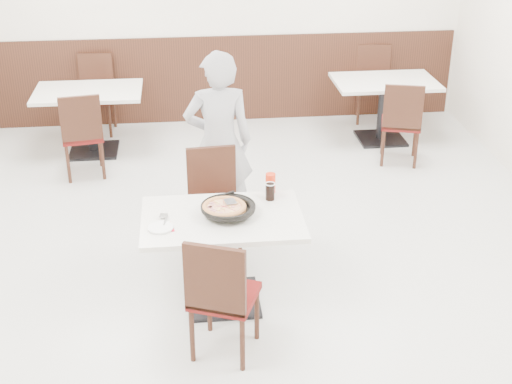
{
  "coord_description": "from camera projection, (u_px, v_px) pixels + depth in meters",
  "views": [
    {
      "loc": [
        -0.56,
        -5.32,
        3.23
      ],
      "look_at": [
        -0.02,
        -0.3,
        0.77
      ],
      "focal_mm": 50.0,
      "sensor_mm": 36.0,
      "label": 1
    }
  ],
  "objects": [
    {
      "name": "bg_chair_left_near",
      "position": [
        82.0,
        133.0,
        7.58
      ],
      "size": [
        0.49,
        0.49,
        0.95
      ],
      "primitive_type": null,
      "rotation": [
        0.0,
        0.0,
        0.17
      ],
      "color": "black",
      "rests_on": "floor"
    },
    {
      "name": "main_table",
      "position": [
        223.0,
        260.0,
        5.46
      ],
      "size": [
        1.25,
        0.87,
        0.75
      ],
      "primitive_type": null,
      "rotation": [
        0.0,
        0.0,
        0.06
      ],
      "color": "silver",
      "rests_on": "floor"
    },
    {
      "name": "side_plate",
      "position": [
        161.0,
        228.0,
        5.12
      ],
      "size": [
        0.2,
        0.2,
        0.01
      ],
      "primitive_type": "cylinder",
      "rotation": [
        0.0,
        0.0,
        0.06
      ],
      "color": "white",
      "rests_on": "napkin"
    },
    {
      "name": "bg_table_right",
      "position": [
        383.0,
        110.0,
        8.54
      ],
      "size": [
        1.21,
        0.82,
        0.75
      ],
      "primitive_type": null,
      "rotation": [
        0.0,
        0.0,
        -0.02
      ],
      "color": "silver",
      "rests_on": "floor"
    },
    {
      "name": "trivet",
      "position": [
        227.0,
        209.0,
        5.36
      ],
      "size": [
        0.12,
        0.12,
        0.04
      ],
      "primitive_type": "cylinder",
      "rotation": [
        0.0,
        0.0,
        0.06
      ],
      "color": "black",
      "rests_on": "main_table"
    },
    {
      "name": "diner_person",
      "position": [
        219.0,
        143.0,
        6.35
      ],
      "size": [
        0.64,
        0.44,
        1.69
      ],
      "primitive_type": "imported",
      "rotation": [
        0.0,
        0.0,
        3.2
      ],
      "color": "#A6A5AA",
      "rests_on": "floor"
    },
    {
      "name": "floor",
      "position": [
        254.0,
        256.0,
        6.23
      ],
      "size": [
        7.0,
        7.0,
        0.0
      ],
      "primitive_type": "plane",
      "color": "#B5B6B1",
      "rests_on": "ground"
    },
    {
      "name": "bg_chair_right_far",
      "position": [
        373.0,
        85.0,
        9.11
      ],
      "size": [
        0.49,
        0.49,
        0.95
      ],
      "primitive_type": null,
      "rotation": [
        0.0,
        0.0,
        2.95
      ],
      "color": "black",
      "rests_on": "floor"
    },
    {
      "name": "pizza_server",
      "position": [
        230.0,
        201.0,
        5.32
      ],
      "size": [
        0.1,
        0.12,
        0.0
      ],
      "primitive_type": "cube",
      "rotation": [
        0.0,
        0.0,
        0.24
      ],
      "color": "silver",
      "rests_on": "pizza"
    },
    {
      "name": "bg_chair_left_far",
      "position": [
        95.0,
        96.0,
        8.72
      ],
      "size": [
        0.45,
        0.45,
        0.95
      ],
      "primitive_type": null,
      "rotation": [
        0.0,
        0.0,
        3.06
      ],
      "color": "black",
      "rests_on": "floor"
    },
    {
      "name": "red_cup",
      "position": [
        271.0,
        183.0,
        5.63
      ],
      "size": [
        0.08,
        0.08,
        0.16
      ],
      "primitive_type": "cylinder",
      "rotation": [
        0.0,
        0.0,
        0.06
      ],
      "color": "red",
      "rests_on": "main_table"
    },
    {
      "name": "bg_table_left",
      "position": [
        91.0,
        122.0,
        8.19
      ],
      "size": [
        1.22,
        0.83,
        0.75
      ],
      "primitive_type": null,
      "rotation": [
        0.0,
        0.0,
        0.02
      ],
      "color": "silver",
      "rests_on": "floor"
    },
    {
      "name": "pizza",
      "position": [
        224.0,
        209.0,
        5.27
      ],
      "size": [
        0.34,
        0.34,
        0.02
      ],
      "primitive_type": "cylinder",
      "rotation": [
        0.0,
        0.0,
        0.06
      ],
      "color": "#BB7D45",
      "rests_on": "pizza_pan"
    },
    {
      "name": "wall_back",
      "position": [
        224.0,
        11.0,
        8.74
      ],
      "size": [
        6.0,
        0.04,
        2.8
      ],
      "primitive_type": "cube",
      "color": "white",
      "rests_on": "floor"
    },
    {
      "name": "napkin",
      "position": [
        161.0,
        227.0,
        5.14
      ],
      "size": [
        0.17,
        0.17,
        0.0
      ],
      "primitive_type": "cube",
      "rotation": [
        0.0,
        0.0,
        0.2
      ],
      "color": "white",
      "rests_on": "main_table"
    },
    {
      "name": "chair_near",
      "position": [
        224.0,
        293.0,
        4.87
      ],
      "size": [
        0.55,
        0.55,
        0.95
      ],
      "primitive_type": null,
      "rotation": [
        0.0,
        0.0,
        -0.38
      ],
      "color": "black",
      "rests_on": "floor"
    },
    {
      "name": "cola_glass",
      "position": [
        270.0,
        192.0,
        5.52
      ],
      "size": [
        0.08,
        0.08,
        0.13
      ],
      "primitive_type": "cylinder",
      "rotation": [
        0.0,
        0.0,
        0.06
      ],
      "color": "black",
      "rests_on": "main_table"
    },
    {
      "name": "fork",
      "position": [
        166.0,
        220.0,
        5.21
      ],
      "size": [
        0.04,
        0.15,
        0.0
      ],
      "primitive_type": "cube",
      "rotation": [
        0.0,
        0.0,
        -0.15
      ],
      "color": "silver",
      "rests_on": "side_plate"
    },
    {
      "name": "wainscot_back",
      "position": [
        226.0,
        79.0,
        9.1
      ],
      "size": [
        5.9,
        0.03,
        1.1
      ],
      "primitive_type": "cube",
      "color": "black",
      "rests_on": "floor"
    },
    {
      "name": "bg_chair_right_near",
      "position": [
        401.0,
        122.0,
        7.91
      ],
      "size": [
        0.52,
        0.52,
        0.95
      ],
      "primitive_type": null,
      "rotation": [
        0.0,
        0.0,
        -0.27
      ],
      "color": "black",
      "rests_on": "floor"
    },
    {
      "name": "pizza_pan",
      "position": [
        228.0,
        211.0,
        5.29
      ],
      "size": [
        0.36,
        0.36,
        0.01
      ],
      "primitive_type": "cylinder",
      "rotation": [
        0.0,
        0.0,
        0.06
      ],
      "color": "black",
      "rests_on": "trivet"
    },
    {
      "name": "chair_far",
      "position": [
        215.0,
        207.0,
        6.03
      ],
      "size": [
        0.45,
        0.45,
        0.95
      ],
      "primitive_type": null,
      "rotation": [
        0.0,
        0.0,
        3.23
      ],
      "color": "black",
      "rests_on": "floor"
    }
  ]
}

